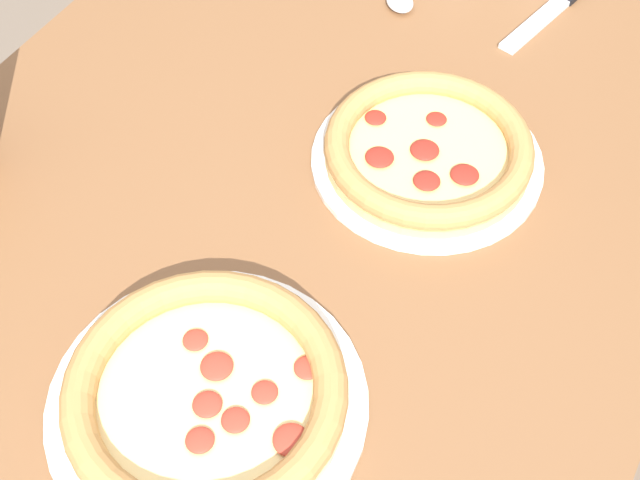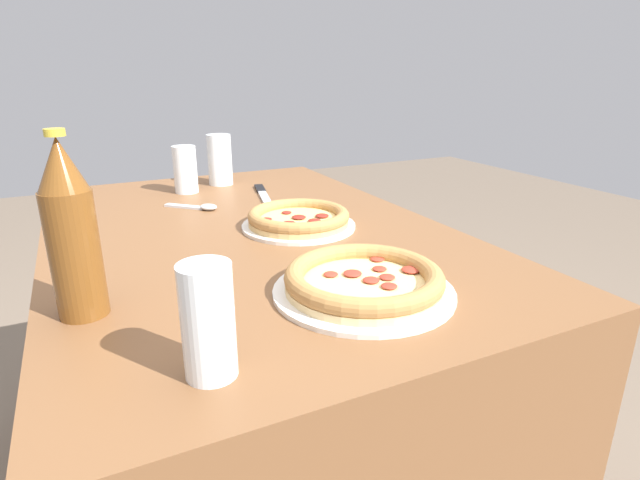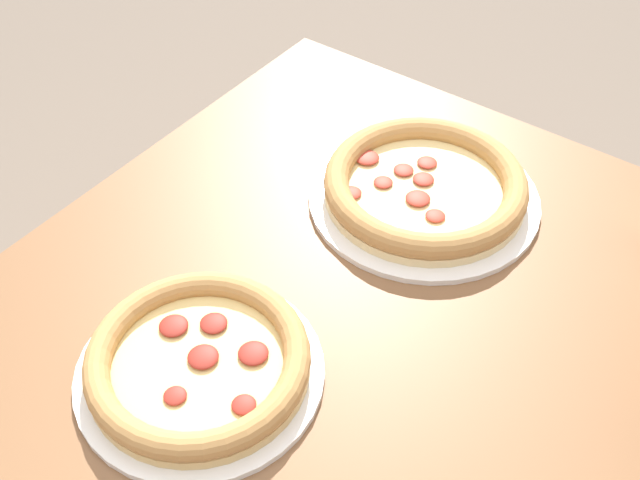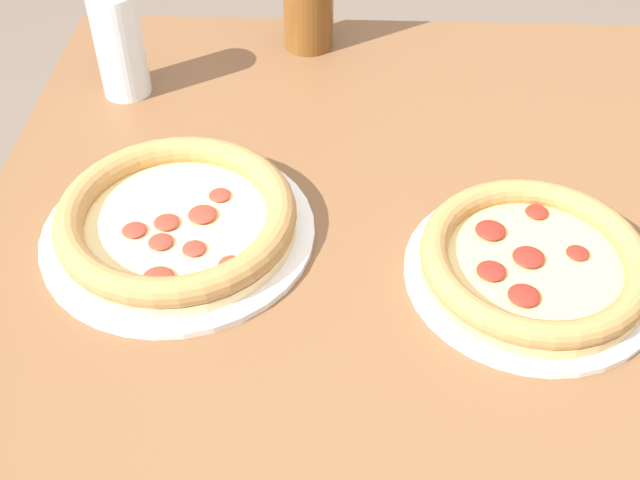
# 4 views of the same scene
# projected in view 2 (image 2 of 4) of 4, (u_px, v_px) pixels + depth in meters

# --- Properties ---
(table) EXTENTS (1.28, 0.85, 0.73)m
(table) POSITION_uv_depth(u_px,v_px,m) (255.00, 368.00, 1.26)
(table) COLOR brown
(table) RESTS_ON ground_plane
(pizza_pepperoni) EXTENTS (0.30, 0.30, 0.05)m
(pizza_pepperoni) POSITION_uv_depth(u_px,v_px,m) (364.00, 281.00, 0.81)
(pizza_pepperoni) COLOR silver
(pizza_pepperoni) RESTS_ON table
(pizza_veggie) EXTENTS (0.26, 0.26, 0.04)m
(pizza_veggie) POSITION_uv_depth(u_px,v_px,m) (299.00, 219.00, 1.14)
(pizza_veggie) COLOR silver
(pizza_veggie) RESTS_ON table
(glass_mango_juice) EXTENTS (0.07, 0.07, 0.14)m
(glass_mango_juice) POSITION_uv_depth(u_px,v_px,m) (185.00, 171.00, 1.45)
(glass_mango_juice) COLOR white
(glass_mango_juice) RESTS_ON table
(glass_cola) EXTENTS (0.06, 0.06, 0.14)m
(glass_cola) POSITION_uv_depth(u_px,v_px,m) (209.00, 328.00, 0.58)
(glass_cola) COLOR white
(glass_cola) RESTS_ON table
(glass_orange_juice) EXTENTS (0.07, 0.07, 0.16)m
(glass_orange_juice) POSITION_uv_depth(u_px,v_px,m) (220.00, 162.00, 1.55)
(glass_orange_juice) COLOR white
(glass_orange_juice) RESTS_ON table
(beer_bottle) EXTENTS (0.07, 0.07, 0.27)m
(beer_bottle) POSITION_uv_depth(u_px,v_px,m) (71.00, 232.00, 0.70)
(beer_bottle) COLOR brown
(beer_bottle) RESTS_ON table
(knife) EXTENTS (0.22, 0.07, 0.01)m
(knife) POSITION_uv_depth(u_px,v_px,m) (262.00, 193.00, 1.45)
(knife) COLOR black
(knife) RESTS_ON table
(spoon) EXTENTS (0.12, 0.13, 0.02)m
(spoon) POSITION_uv_depth(u_px,v_px,m) (200.00, 207.00, 1.30)
(spoon) COLOR silver
(spoon) RESTS_ON table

